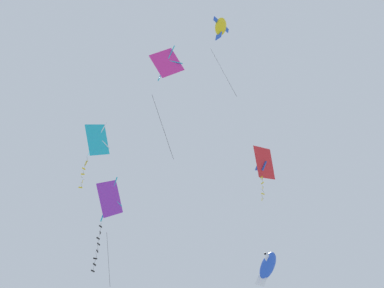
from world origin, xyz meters
name	(u,v)px	position (x,y,z in m)	size (l,w,h in m)	color
kite_diamond_low_drifter	(167,63)	(5.18, -2.68, 17.30)	(1.44, 1.46, 5.56)	#DB2D93
kite_fish_near_right	(221,27)	(2.12, 0.47, 26.24)	(1.54, 1.20, 6.48)	yellow
kite_diamond_upper_right	(110,199)	(-2.08, -4.42, 16.26)	(1.88, 1.36, 6.02)	purple
kite_delta_mid_left	(264,164)	(-1.69, 3.26, 19.46)	(2.00, 1.76, 2.87)	red
kite_diamond_near_left	(97,140)	(-0.93, -5.41, 18.97)	(1.78, 1.29, 4.18)	#1EB2C6
kite_fish_highest	(268,266)	(-5.90, 4.23, 16.04)	(1.46, 1.59, 4.80)	blue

